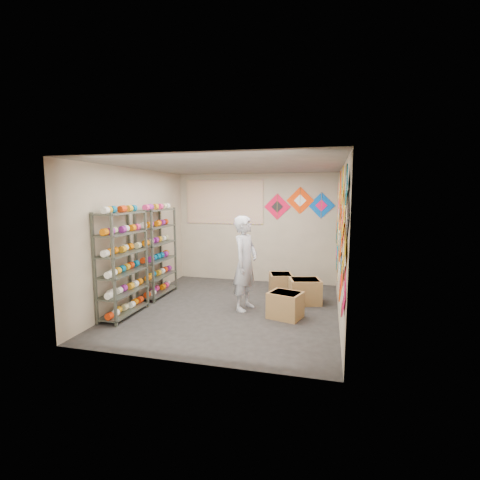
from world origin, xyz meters
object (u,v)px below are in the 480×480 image
(shopkeeper, at_px, (245,263))
(carton_a, at_px, (285,305))
(carton_c, at_px, (281,284))
(shelf_rack_back, at_px, (157,252))
(shelf_rack_front, at_px, (122,264))
(carton_b, at_px, (305,291))

(shopkeeper, distance_m, carton_a, 1.08)
(carton_c, bearing_deg, shelf_rack_back, -178.68)
(carton_c, bearing_deg, shopkeeper, -129.21)
(shelf_rack_front, distance_m, carton_c, 3.38)
(carton_b, bearing_deg, shelf_rack_back, 169.81)
(shelf_rack_front, relative_size, shelf_rack_back, 1.00)
(shelf_rack_front, bearing_deg, carton_a, 11.89)
(shelf_rack_back, relative_size, carton_c, 3.62)
(shelf_rack_back, distance_m, carton_b, 3.22)
(shopkeeper, distance_m, carton_b, 1.42)
(shelf_rack_front, height_order, carton_b, shelf_rack_front)
(carton_a, relative_size, carton_b, 0.92)
(carton_a, distance_m, carton_b, 0.97)
(shelf_rack_back, height_order, carton_b, shelf_rack_back)
(shelf_rack_front, xyz_separation_m, shelf_rack_back, (0.00, 1.30, 0.00))
(shelf_rack_front, bearing_deg, shopkeeper, 23.24)
(shelf_rack_front, distance_m, carton_a, 3.00)
(shelf_rack_front, bearing_deg, carton_c, 38.63)
(shelf_rack_front, distance_m, shopkeeper, 2.23)
(shopkeeper, xyz_separation_m, carton_a, (0.80, -0.28, -0.66))
(carton_a, bearing_deg, carton_c, 117.68)
(shelf_rack_front, xyz_separation_m, carton_a, (2.85, 0.60, -0.72))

